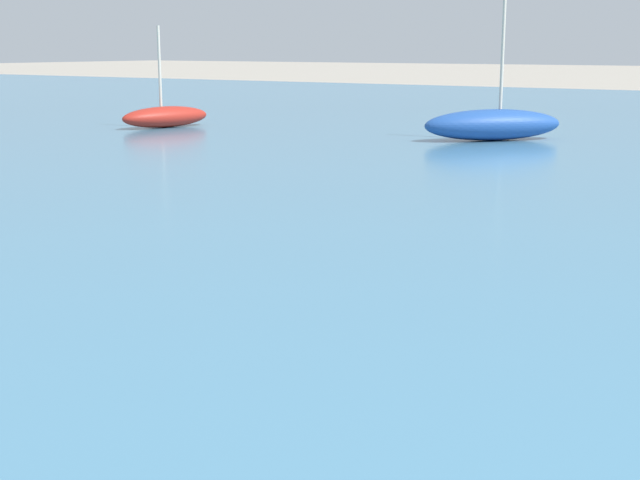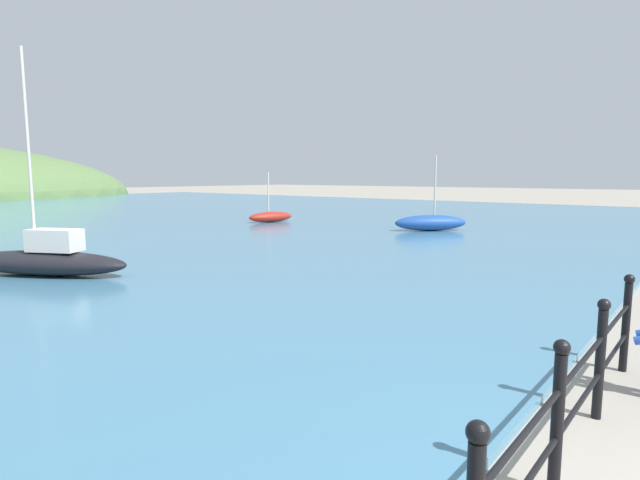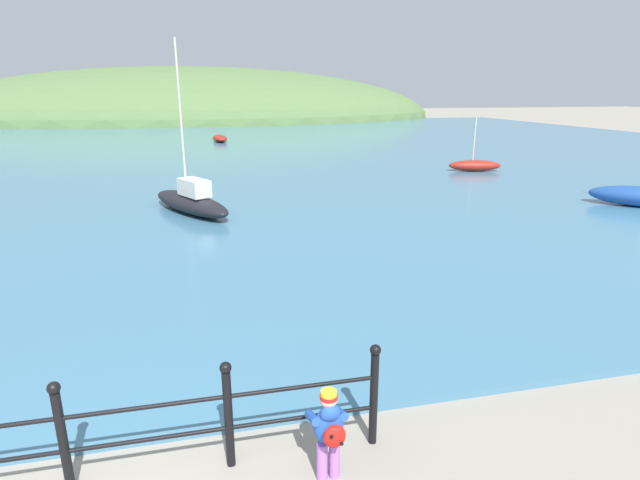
% 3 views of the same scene
% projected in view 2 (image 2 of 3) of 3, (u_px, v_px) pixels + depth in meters
% --- Properties ---
extents(iron_railing, '(7.89, 0.12, 1.21)m').
position_uv_depth(iron_railing, '(524.00, 460.00, 3.06)').
color(iron_railing, black).
rests_on(iron_railing, ground).
extents(boat_twin_mast, '(2.54, 1.31, 2.46)m').
position_uv_depth(boat_twin_mast, '(271.00, 217.00, 24.90)').
color(boat_twin_mast, maroon).
rests_on(boat_twin_mast, water).
extents(boat_far_left, '(2.92, 2.78, 3.14)m').
position_uv_depth(boat_far_left, '(431.00, 223.00, 20.96)').
color(boat_far_left, '#1E4793').
rests_on(boat_far_left, water).
extents(boat_green_fishing, '(2.89, 4.13, 5.12)m').
position_uv_depth(boat_green_fishing, '(46.00, 259.00, 11.53)').
color(boat_green_fishing, black).
rests_on(boat_green_fishing, water).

